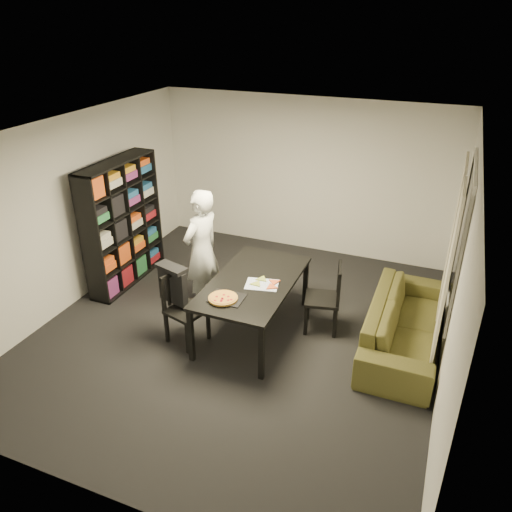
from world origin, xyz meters
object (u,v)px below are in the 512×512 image
at_px(chair_left, 181,302).
at_px(baking_tray, 227,298).
at_px(person, 202,251).
at_px(sofa, 405,324).
at_px(bookshelf, 122,223).
at_px(chair_right, 330,294).
at_px(pepperoni_pizza, 223,298).
at_px(dining_table, 253,285).

relative_size(chair_left, baking_tray, 2.33).
relative_size(person, baking_tray, 4.35).
bearing_deg(sofa, bookshelf, 88.22).
height_order(person, baking_tray, person).
xyz_separation_m(bookshelf, baking_tray, (2.19, -1.05, -0.20)).
distance_m(chair_right, person, 1.81).
height_order(bookshelf, baking_tray, bookshelf).
bearing_deg(chair_right, sofa, 77.65).
relative_size(chair_left, pepperoni_pizza, 2.67).
bearing_deg(pepperoni_pizza, bookshelf, 153.20).
bearing_deg(chair_left, dining_table, -41.39).
bearing_deg(bookshelf, chair_right, -2.42).
distance_m(person, baking_tray, 1.11).
bearing_deg(baking_tray, dining_table, 76.15).
bearing_deg(pepperoni_pizza, baking_tray, 60.48).
height_order(dining_table, baking_tray, baking_tray).
height_order(dining_table, sofa, dining_table).
bearing_deg(person, dining_table, 85.89).
bearing_deg(chair_right, bookshelf, -105.12).
relative_size(chair_left, person, 0.54).
distance_m(chair_left, baking_tray, 0.68).
height_order(person, sofa, person).
bearing_deg(baking_tray, bookshelf, 154.52).
bearing_deg(chair_right, person, -99.34).
relative_size(bookshelf, pepperoni_pizza, 5.43).
distance_m(chair_left, sofa, 2.80).
bearing_deg(chair_left, pepperoni_pizza, -79.87).
xyz_separation_m(dining_table, chair_left, (-0.77, -0.49, -0.15)).
bearing_deg(dining_table, person, 161.30).
height_order(bookshelf, person, bookshelf).
xyz_separation_m(chair_left, pepperoni_pizza, (0.62, -0.06, 0.24)).
bearing_deg(baking_tray, pepperoni_pizza, -119.52).
relative_size(bookshelf, chair_left, 2.04).
bearing_deg(chair_left, sofa, -55.13).
xyz_separation_m(chair_right, sofa, (0.97, 0.01, -0.22)).
height_order(chair_left, chair_right, chair_right).
xyz_separation_m(bookshelf, chair_left, (1.55, -1.03, -0.42)).
xyz_separation_m(dining_table, chair_right, (0.90, 0.40, -0.15)).
height_order(baking_tray, pepperoni_pizza, pepperoni_pizza).
height_order(chair_left, sofa, chair_left).
relative_size(chair_right, person, 0.54).
xyz_separation_m(person, sofa, (2.75, 0.11, -0.55)).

